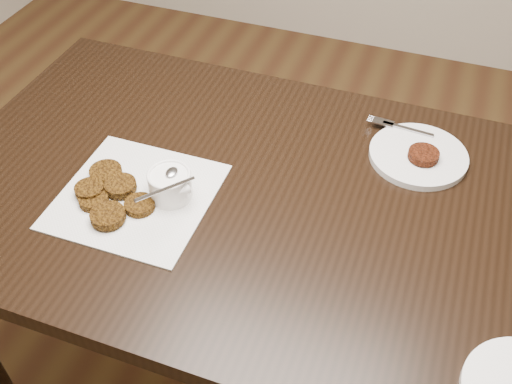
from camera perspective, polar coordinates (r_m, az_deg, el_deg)
table at (r=1.50m, az=-0.94°, el=-10.15°), size 1.27×0.82×0.75m
napkin at (r=1.22m, az=-11.33°, el=-0.38°), size 0.30×0.30×0.00m
sauce_ramekin at (r=1.16m, az=-8.34°, el=1.79°), size 0.12×0.12×0.12m
patty_cluster at (r=1.22m, az=-13.82°, el=-0.05°), size 0.27×0.27×0.02m
plate_with_patty at (r=1.32m, az=15.27°, el=3.63°), size 0.23×0.23×0.03m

